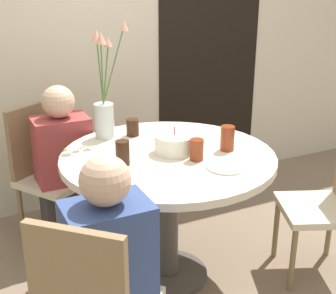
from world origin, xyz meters
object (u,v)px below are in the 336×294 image
at_px(drink_glass_2, 123,153).
at_px(person_woman, 110,283).
at_px(chair_near_front, 46,166).
at_px(flower_vase, 105,103).
at_px(side_plate, 226,167).
at_px(drink_glass_3, 133,127).
at_px(person_boy, 64,172).
at_px(birthday_cake, 175,144).
at_px(drink_glass_0, 197,150).
at_px(drink_glass_1, 227,138).
at_px(chair_left_flank, 332,195).

relative_size(drink_glass_2, person_woman, 0.12).
height_order(chair_near_front, flower_vase, flower_vase).
bearing_deg(side_plate, drink_glass_2, 149.25).
distance_m(drink_glass_3, person_woman, 1.09).
distance_m(drink_glass_2, person_boy, 0.78).
xyz_separation_m(birthday_cake, person_woman, (-0.58, -0.57, -0.33)).
height_order(drink_glass_2, person_boy, person_boy).
bearing_deg(chair_near_front, flower_vase, -84.85).
relative_size(person_boy, person_woman, 1.00).
height_order(birthday_cake, person_woman, person_woman).
relative_size(birthday_cake, drink_glass_2, 1.71).
bearing_deg(drink_glass_3, drink_glass_0, -73.21).
distance_m(birthday_cake, drink_glass_2, 0.32).
height_order(birthday_cake, flower_vase, flower_vase).
bearing_deg(drink_glass_0, drink_glass_2, 163.61).
bearing_deg(drink_glass_0, drink_glass_1, 13.39).
bearing_deg(chair_near_front, side_plate, -90.65).
bearing_deg(drink_glass_3, person_woman, -117.36).
bearing_deg(flower_vase, person_boy, 130.78).
xyz_separation_m(flower_vase, side_plate, (0.39, -0.70, -0.20)).
relative_size(side_plate, drink_glass_3, 1.96).
xyz_separation_m(chair_near_front, person_boy, (0.09, -0.13, -0.01)).
xyz_separation_m(chair_left_flank, side_plate, (-0.68, 0.06, 0.28)).
xyz_separation_m(flower_vase, person_woman, (-0.32, -0.96, -0.49)).
bearing_deg(person_woman, drink_glass_2, 63.30).
relative_size(chair_left_flank, side_plate, 4.57).
height_order(flower_vase, drink_glass_1, flower_vase).
relative_size(birthday_cake, person_woman, 0.21).
height_order(drink_glass_1, person_woman, person_woman).
bearing_deg(drink_glass_2, drink_glass_0, -16.39).
xyz_separation_m(drink_glass_0, drink_glass_3, (-0.15, 0.51, -0.01)).
bearing_deg(birthday_cake, chair_near_front, 125.46).
bearing_deg(chair_near_front, drink_glass_0, -89.77).
bearing_deg(drink_glass_1, flower_vase, 137.05).
distance_m(chair_near_front, flower_vase, 0.68).
bearing_deg(birthday_cake, drink_glass_0, -69.85).
distance_m(drink_glass_2, drink_glass_3, 0.45).
height_order(flower_vase, drink_glass_3, flower_vase).
xyz_separation_m(birthday_cake, drink_glass_1, (0.27, -0.09, 0.02)).
height_order(chair_left_flank, drink_glass_0, chair_left_flank).
relative_size(chair_near_front, person_boy, 0.85).
relative_size(chair_left_flank, person_woman, 0.85).
xyz_separation_m(chair_near_front, birthday_cake, (0.55, -0.77, 0.32)).
distance_m(drink_glass_1, drink_glass_2, 0.59).
xyz_separation_m(drink_glass_0, drink_glass_1, (0.22, 0.05, 0.01)).
bearing_deg(person_boy, person_woman, -95.33).
relative_size(chair_left_flank, birthday_cake, 4.12).
bearing_deg(chair_left_flank, drink_glass_2, -83.42).
height_order(side_plate, person_woman, person_woman).
relative_size(drink_glass_0, drink_glass_3, 1.12).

